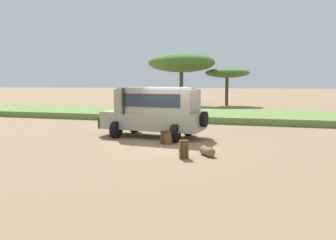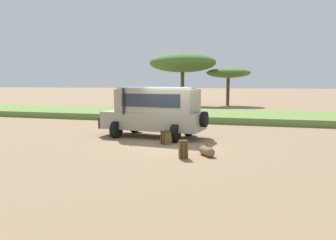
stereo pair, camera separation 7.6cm
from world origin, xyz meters
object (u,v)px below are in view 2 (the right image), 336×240
Objects in this scene: backpack_beside_front_wheel at (183,150)px; acacia_tree_far_left at (183,63)px; acacia_tree_left_mid at (228,73)px; duffel_bag_low_black_case at (207,151)px; backpack_cluster_center at (166,138)px; safari_vehicle at (155,111)px.

acacia_tree_far_left is (-6.46, 25.76, 4.62)m from backpack_beside_front_wheel.
duffel_bag_low_black_case is at bearing -85.34° from acacia_tree_left_mid.
acacia_tree_left_mid is (-0.15, 25.62, 3.51)m from backpack_cluster_center.
backpack_beside_front_wheel is 1.10× the size of backpack_cluster_center.
duffel_bag_low_black_case is 26.58m from acacia_tree_far_left.
backpack_beside_front_wheel is 28.24m from acacia_tree_left_mid.
acacia_tree_left_mid reaches higher than duffel_bag_low_black_case.
backpack_cluster_center is 0.11× the size of acacia_tree_left_mid.
safari_vehicle is 7.33× the size of duffel_bag_low_black_case.
acacia_tree_left_mid reaches higher than backpack_beside_front_wheel.
acacia_tree_far_left reaches higher than duffel_bag_low_black_case.
duffel_bag_low_black_case is at bearing -39.95° from backpack_cluster_center.
safari_vehicle is 9.35× the size of backpack_cluster_center.
acacia_tree_far_left reaches higher than safari_vehicle.
backpack_cluster_center is 0.08× the size of acacia_tree_far_left.
backpack_cluster_center is at bearing -57.91° from safari_vehicle.
backpack_beside_front_wheel is 0.86× the size of duffel_bag_low_black_case.
acacia_tree_far_left is (-7.19, 25.14, 4.77)m from duffel_bag_low_black_case.
safari_vehicle is 22.36m from acacia_tree_far_left.
backpack_beside_front_wheel is at bearing -59.30° from safari_vehicle.
backpack_cluster_center is at bearing -89.68° from acacia_tree_left_mid.
backpack_cluster_center is at bearing 119.67° from backpack_beside_front_wheel.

